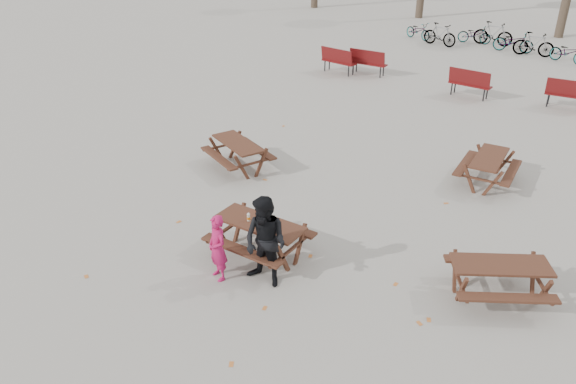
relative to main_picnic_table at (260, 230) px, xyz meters
The scene contains 13 objects.
ground 0.59m from the main_picnic_table, ahead, with size 80.00×80.00×0.00m, color gray.
main_picnic_table is the anchor object (origin of this frame).
food_tray 0.32m from the main_picnic_table, 21.93° to the right, with size 0.18×0.11×0.04m, color white.
bread_roll 0.35m from the main_picnic_table, 21.93° to the right, with size 0.14×0.06×0.05m, color tan.
soda_bottle 0.34m from the main_picnic_table, 160.50° to the right, with size 0.07×0.07×0.17m.
child 1.05m from the main_picnic_table, 101.35° to the right, with size 0.48×0.32×1.32m, color #BB1755.
adult 0.95m from the main_picnic_table, 46.66° to the right, with size 0.86×0.67×1.77m, color black.
picnic_table_east 4.49m from the main_picnic_table, 16.52° to the left, with size 1.68×1.35×0.72m, color #3C1F15, non-canonical shape.
picnic_table_north 4.19m from the main_picnic_table, 134.18° to the left, with size 1.70×1.37×0.73m, color #3C1F15, non-canonical shape.
picnic_table_far 6.41m from the main_picnic_table, 64.06° to the left, with size 1.67×1.34×0.72m, color #3C1F15, non-canonical shape.
park_bench_row 12.73m from the main_picnic_table, 96.25° to the left, with size 10.18×1.23×1.03m.
bicycle_row 20.03m from the main_picnic_table, 93.25° to the left, with size 8.90×2.34×1.11m.
fallen_leaves 2.62m from the main_picnic_table, 78.69° to the left, with size 11.00×11.00×0.01m, color #C46C2F, non-canonical shape.
Camera 1 is at (5.69, -7.50, 6.39)m, focal length 35.00 mm.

